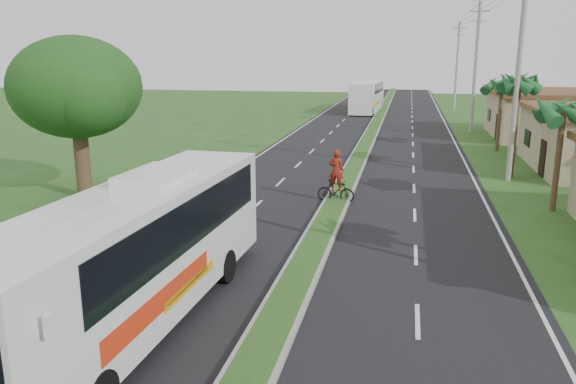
# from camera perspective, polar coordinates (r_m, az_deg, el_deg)

# --- Properties ---
(ground) EXTENTS (180.00, 180.00, 0.00)m
(ground) POSITION_cam_1_polar(r_m,az_deg,el_deg) (15.41, -0.38, -11.81)
(ground) COLOR #2D4B1B
(ground) RESTS_ON ground
(road_asphalt) EXTENTS (14.00, 160.00, 0.02)m
(road_asphalt) POSITION_cam_1_polar(r_m,az_deg,el_deg) (34.35, 6.79, 2.53)
(road_asphalt) COLOR black
(road_asphalt) RESTS_ON ground
(median_strip) EXTENTS (1.20, 160.00, 0.18)m
(median_strip) POSITION_cam_1_polar(r_m,az_deg,el_deg) (34.34, 6.79, 2.68)
(median_strip) COLOR gray
(median_strip) RESTS_ON ground
(lane_edge_left) EXTENTS (0.12, 160.00, 0.01)m
(lane_edge_left) POSITION_cam_1_polar(r_m,az_deg,el_deg) (35.57, -4.03, 2.97)
(lane_edge_left) COLOR silver
(lane_edge_left) RESTS_ON ground
(lane_edge_right) EXTENTS (0.12, 160.00, 0.01)m
(lane_edge_right) POSITION_cam_1_polar(r_m,az_deg,el_deg) (34.43, 17.96, 1.96)
(lane_edge_right) COLOR silver
(lane_edge_right) RESTS_ON ground
(shop_far) EXTENTS (8.60, 11.60, 3.82)m
(shop_far) POSITION_cam_1_polar(r_m,az_deg,el_deg) (51.00, 24.62, 7.23)
(shop_far) COLOR gray
(shop_far) RESTS_ON ground
(palm_verge_b) EXTENTS (2.40, 2.40, 5.05)m
(palm_verge_b) POSITION_cam_1_polar(r_m,az_deg,el_deg) (26.46, 26.20, 7.40)
(palm_verge_b) COLOR #473321
(palm_verge_b) RESTS_ON ground
(palm_verge_c) EXTENTS (2.40, 2.40, 5.85)m
(palm_verge_c) POSITION_cam_1_polar(r_m,az_deg,el_deg) (33.12, 22.46, 10.11)
(palm_verge_c) COLOR #473321
(palm_verge_c) RESTS_ON ground
(palm_verge_d) EXTENTS (2.40, 2.40, 5.25)m
(palm_verge_d) POSITION_cam_1_polar(r_m,az_deg,el_deg) (42.10, 20.94, 10.03)
(palm_verge_d) COLOR #473321
(palm_verge_d) RESTS_ON ground
(shade_tree) EXTENTS (6.30, 6.00, 7.54)m
(shade_tree) POSITION_cam_1_polar(r_m,az_deg,el_deg) (28.05, -20.89, 9.57)
(shade_tree) COLOR #473321
(shade_tree) RESTS_ON ground
(utility_pole_b) EXTENTS (3.20, 0.28, 12.00)m
(utility_pole_b) POSITION_cam_1_polar(r_m,az_deg,el_deg) (32.05, 22.37, 12.07)
(utility_pole_b) COLOR gray
(utility_pole_b) RESTS_ON ground
(utility_pole_c) EXTENTS (1.60, 0.28, 11.00)m
(utility_pole_c) POSITION_cam_1_polar(r_m,az_deg,el_deg) (51.88, 18.51, 12.01)
(utility_pole_c) COLOR gray
(utility_pole_c) RESTS_ON ground
(utility_pole_d) EXTENTS (1.60, 0.28, 10.50)m
(utility_pole_d) POSITION_cam_1_polar(r_m,az_deg,el_deg) (71.79, 16.79, 12.23)
(utility_pole_d) COLOR gray
(utility_pole_d) RESTS_ON ground
(coach_bus_main) EXTENTS (2.86, 11.70, 3.75)m
(coach_bus_main) POSITION_cam_1_polar(r_m,az_deg,el_deg) (14.33, -14.90, -5.39)
(coach_bus_main) COLOR silver
(coach_bus_main) RESTS_ON ground
(coach_bus_far) EXTENTS (3.30, 12.26, 3.53)m
(coach_bus_far) POSITION_cam_1_polar(r_m,az_deg,el_deg) (68.44, 8.08, 9.75)
(coach_bus_far) COLOR white
(coach_bus_far) RESTS_ON ground
(motorcyclist) EXTENTS (1.79, 0.70, 2.46)m
(motorcyclist) POSITION_cam_1_polar(r_m,az_deg,el_deg) (25.88, 4.89, 0.93)
(motorcyclist) COLOR black
(motorcyclist) RESTS_ON ground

